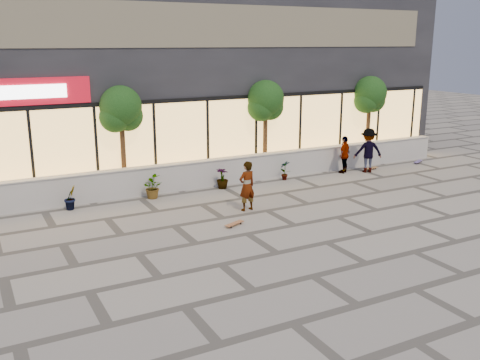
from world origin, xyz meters
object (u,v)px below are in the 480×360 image
tree_midwest (121,112)px  skateboard_center (234,224)px  skateboard_right_far (418,161)px  tree_mideast (266,103)px  skater_center (247,186)px  skateboard_right_near (371,168)px  skater_right_far (368,151)px  tree_east (370,97)px  skater_right_near (344,155)px

tree_midwest → skateboard_center: (1.85, -5.26, -2.91)m
skateboard_right_far → tree_mideast: bearing=141.3°
skater_center → skateboard_center: 1.77m
skater_center → skateboard_right_near: 8.03m
tree_mideast → skater_right_far: tree_mideast is taller
tree_midwest → skater_right_far: bearing=-9.9°
tree_mideast → tree_east: same height
tree_east → skateboard_right_far: size_ratio=5.16×
skater_center → skateboard_center: size_ratio=2.24×
skateboard_right_far → skater_right_far: bearing=157.4°
skater_right_far → skateboard_center: (-8.19, -3.51, -0.87)m
skater_center → skateboard_right_near: (7.57, 2.57, -0.76)m
tree_east → skater_right_far: size_ratio=2.09×
skater_right_near → skateboard_right_far: size_ratio=2.09×
skater_right_near → skateboard_right_near: bearing=146.7°
skater_right_near → skateboard_center: (-7.22, -3.86, -0.72)m
skateboard_right_near → skater_right_near: bearing=172.1°
tree_midwest → tree_mideast: size_ratio=1.00×
skater_right_near → skateboard_right_far: bearing=149.4°
tree_midwest → skateboard_right_near: tree_midwest is taller
tree_east → skateboard_right_far: 3.74m
skateboard_right_near → skater_right_far: bearing=-154.8°
tree_mideast → skater_right_far: 4.86m
skater_right_far → skateboard_right_far: 3.38m
tree_east → skateboard_right_near: bearing=-123.7°
skater_center → tree_east: bearing=-163.5°
tree_east → tree_midwest: bearing=180.0°
skater_right_near → skateboard_center: skater_right_near is taller
tree_midwest → skateboard_right_near: 11.00m
skateboard_center → skateboard_right_near: (8.65, 3.76, -0.00)m
tree_mideast → skateboard_center: tree_mideast is taller
skater_right_near → skater_center: bearing=-5.8°
skater_center → skater_right_far: bearing=-170.9°
skater_center → skateboard_center: bearing=39.0°
skater_right_near → skateboard_right_far: (4.23, -0.10, -0.72)m
skateboard_right_far → skater_right_near: bearing=151.5°
tree_mideast → skateboard_right_near: size_ratio=5.51×
skateboard_center → skater_right_far: bearing=0.8°
skater_right_near → skateboard_center: size_ratio=2.13×
tree_east → skateboard_center: tree_east is taller
tree_mideast → tree_east: bearing=0.0°
tree_east → skateboard_right_near: 3.43m
skater_center → skateboard_right_far: bearing=-175.0°
skateboard_right_near → skateboard_right_far: size_ratio=0.94×
tree_east → skater_center: size_ratio=2.36×
tree_mideast → skater_center: size_ratio=2.36×
tree_midwest → skater_center: size_ratio=2.36×
tree_midwest → skater_center: bearing=-54.3°
skater_right_near → skateboard_right_near: size_ratio=2.23×
skater_right_far → tree_east: bearing=-108.3°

